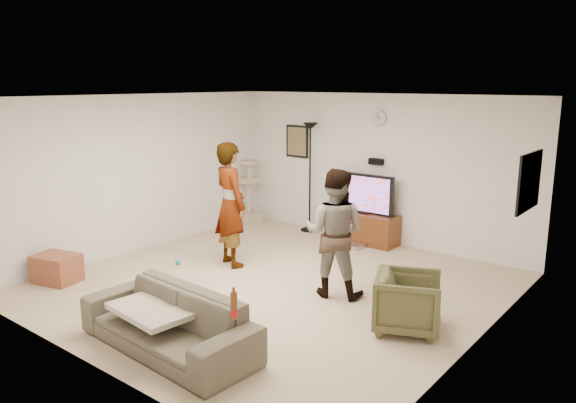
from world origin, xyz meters
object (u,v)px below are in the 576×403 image
Objects in this scene: floor_lamp at (310,178)px; person_left at (231,204)px; cat_tree at (249,191)px; sofa at (168,322)px; armchair at (408,302)px; tv at (363,193)px; beer_bottle at (234,306)px; side_table at (57,268)px; tv_stand at (362,227)px; person_right at (334,233)px.

floor_lamp is 1.07× the size of person_left.
cat_tree is 0.61× the size of sofa.
armchair is at bearing -27.90° from cat_tree.
floor_lamp is (-1.14, 0.04, 0.14)m from tv.
beer_bottle reaches higher than side_table.
beer_bottle is at bearing -4.93° from side_table.
person_left is 0.90× the size of sofa.
beer_bottle is at bearing -61.18° from floor_lamp.
floor_lamp reaches higher than side_table.
tv_stand is 1.75× the size of armchair.
side_table is (-4.44, -1.61, -0.13)m from armchair.
person_right is 1.37m from armchair.
person_left reaches higher than side_table.
floor_lamp reaches higher than person_right.
tv_stand is at bearing -92.03° from person_left.
person_left is (0.23, -2.28, -0.06)m from floor_lamp.
person_right reaches higher than tv.
person_left reaches higher than armchair.
beer_bottle is at bearing 134.50° from armchair.
tv is (0.00, 0.00, 0.59)m from tv_stand.
beer_bottle is at bearing -73.02° from tv.
side_table is at bearing 76.18° from person_left.
person_left reaches higher than person_right.
sofa is 2.58m from armchair.
cat_tree is 0.67× the size of person_left.
tv_stand is 1.11× the size of tv.
cat_tree is 4.06m from side_table.
person_right is 2.86× the size of side_table.
tv_stand is 4.97× the size of beer_bottle.
cat_tree is (-1.26, -0.27, -0.37)m from floor_lamp.
beer_bottle is 2.12m from armchair.
cat_tree is (-2.41, -0.22, -0.23)m from tv.
armchair is (2.17, -2.64, -0.53)m from tv.
armchair is (1.71, 1.93, 0.02)m from sofa.
tv_stand is 4.83m from side_table.
side_table is (-2.28, -4.26, -0.07)m from tv_stand.
person_left is at bearing 123.26° from sofa.
tv_stand is at bearing -86.48° from person_right.
floor_lamp reaches higher than person_left.
tv_stand is at bearing 15.51° from armchair.
floor_lamp is at bearing -67.07° from person_right.
floor_lamp is 5.28m from beer_bottle.
tv is at bearing 5.31° from cat_tree.
armchair is (4.57, -2.42, -0.30)m from cat_tree.
tv_stand is 0.63× the size of floor_lamp.
beer_bottle is (1.40, -4.57, 0.46)m from tv_stand.
cat_tree is 1.75× the size of armchair.
sofa is (0.45, -4.57, 0.04)m from tv_stand.
person_right is at bearing -48.09° from floor_lamp.
floor_lamp is 4.32m from armchair.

